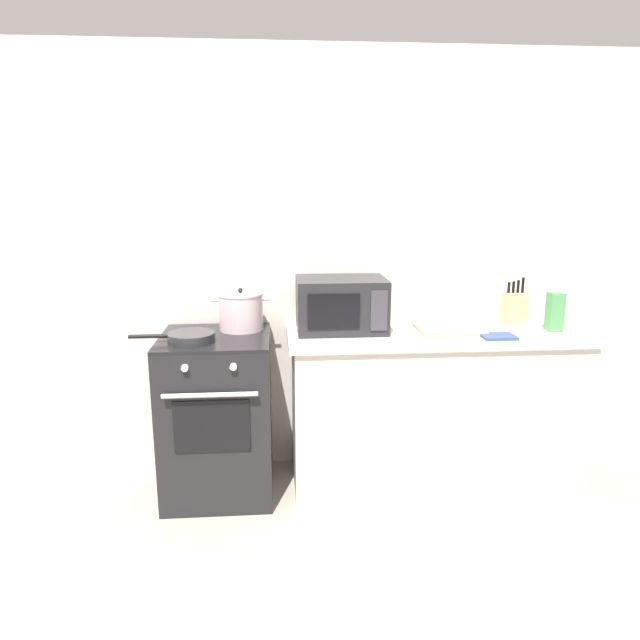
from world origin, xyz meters
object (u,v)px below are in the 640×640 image
Objects in this scene: pasta_box at (555,312)px; oven_mitt at (498,336)px; frying_pan at (190,337)px; microwave at (341,304)px; stock_pot at (241,311)px; cutting_board at (450,330)px; stove at (218,415)px; knife_block at (514,308)px.

pasta_box is 1.22× the size of oven_mitt.
frying_pan is 1.66m from oven_mitt.
microwave is 0.88m from oven_mitt.
microwave reaches higher than oven_mitt.
stock_pot is 0.94× the size of cutting_board.
stock_pot is at bearing 173.85° from microwave.
stock_pot is at bearing 167.93° from oven_mitt.
stove is at bearing 179.13° from pasta_box.
stove is at bearing -179.95° from cutting_board.
stove is 2.56× the size of cutting_board.
knife_block is at bearing 3.41° from microwave.
stock_pot is (0.14, 0.14, 0.57)m from stove.
cutting_board is (1.43, 0.11, -0.02)m from frying_pan.
stock_pot is at bearing 44.39° from frying_pan.
pasta_box reaches higher than cutting_board.
frying_pan reaches higher than stove.
stove is 2.71× the size of stock_pot.
stove is 0.94m from microwave.
pasta_box is (0.16, -0.17, 0.01)m from knife_block.
frying_pan is at bearing -135.61° from stock_pot.
stock_pot is at bearing 45.07° from stove.
cutting_board is 1.64× the size of pasta_box.
microwave reaches higher than pasta_box.
knife_block is (1.04, 0.06, -0.05)m from microwave.
microwave is 2.27× the size of pasta_box.
stock_pot reaches higher than stove.
stock_pot reaches higher than frying_pan.
frying_pan is 1.25× the size of cutting_board.
stock_pot is 1.20× the size of knife_block.
knife_block is (1.86, 0.25, 0.07)m from frying_pan.
microwave reaches higher than knife_block.
cutting_board is 2.00× the size of oven_mitt.
stove is at bearing -173.61° from microwave.
stove is 1.84m from knife_block.
stock_pot is 1.19m from cutting_board.
pasta_box reaches higher than stove.
frying_pan is 2.49× the size of oven_mitt.
knife_block is at bearing 0.03° from stock_pot.
frying_pan is 1.44m from cutting_board.
microwave is 1.77× the size of knife_block.
cutting_board is at bearing 144.12° from oven_mitt.
cutting_board is 0.27m from oven_mitt.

